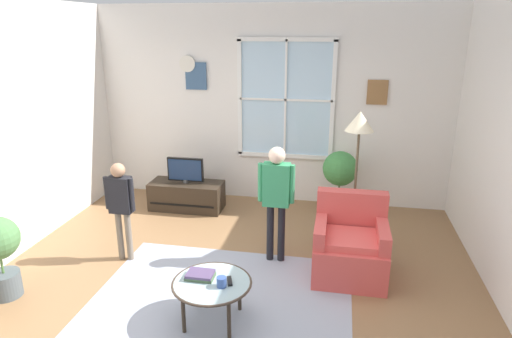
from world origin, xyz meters
TOP-DOWN VIEW (x-y plane):
  - ground_plane at (0.00, 0.00)m, footprint 5.82×6.07m
  - back_wall at (0.01, 2.79)m, footprint 5.22×0.17m
  - area_rug at (-0.03, -0.09)m, footprint 2.54×2.06m
  - tv_stand at (-1.13, 2.10)m, footprint 1.06×0.46m
  - television at (-1.13, 2.09)m, footprint 0.53×0.08m
  - armchair at (1.21, 0.68)m, footprint 0.76×0.74m
  - coffee_table at (-0.02, -0.38)m, footprint 0.72×0.72m
  - book_stack at (-0.14, -0.33)m, footprint 0.25×0.18m
  - cup at (0.09, -0.43)m, footprint 0.09×0.09m
  - remote_near_books at (0.14, -0.35)m, footprint 0.08×0.15m
  - person_green_shirt at (0.38, 0.84)m, footprint 0.41×0.18m
  - person_black_shirt at (-1.33, 0.53)m, footprint 0.35×0.16m
  - potted_plant_by_window at (1.07, 2.33)m, footprint 0.49×0.49m
  - floor_lamp at (1.24, 1.20)m, footprint 0.32×0.32m

SIDE VIEW (x-z plane):
  - ground_plane at x=0.00m, z-range -0.02..0.00m
  - area_rug at x=-0.03m, z-range 0.00..0.01m
  - tv_stand at x=-1.13m, z-range 0.00..0.41m
  - armchair at x=1.21m, z-range -0.11..0.76m
  - coffee_table at x=-0.02m, z-range 0.17..0.58m
  - remote_near_books at x=0.14m, z-range 0.40..0.43m
  - book_stack at x=-0.14m, z-range 0.40..0.46m
  - cup at x=0.09m, z-range 0.40..0.50m
  - potted_plant_by_window at x=1.07m, z-range 0.13..1.05m
  - television at x=-1.13m, z-range 0.42..0.79m
  - person_black_shirt at x=-1.33m, z-range 0.15..1.31m
  - person_green_shirt at x=0.38m, z-range 0.17..1.52m
  - floor_lamp at x=1.24m, z-range 0.57..2.27m
  - back_wall at x=0.01m, z-range 0.01..2.90m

